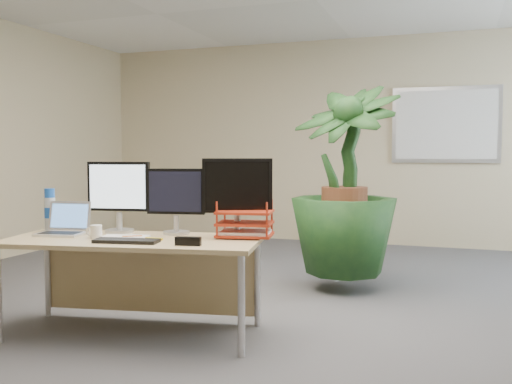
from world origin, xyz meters
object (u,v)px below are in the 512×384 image
(desk, at_px, (138,256))
(monitor_right, at_px, (176,197))
(floor_plant, at_px, (344,205))
(laptop, at_px, (65,226))
(monitor_left, at_px, (119,192))

(desk, bearing_deg, monitor_right, 45.68)
(desk, xyz_separation_m, floor_plant, (1.10, 1.59, 0.24))
(floor_plant, bearing_deg, laptop, -134.93)
(floor_plant, xyz_separation_m, monitor_right, (-0.91, -1.40, 0.15))
(monitor_right, distance_m, laptop, 0.80)
(desk, bearing_deg, monitor_left, 150.05)
(monitor_left, height_order, monitor_right, monitor_left)
(desk, relative_size, monitor_right, 3.89)
(floor_plant, height_order, monitor_left, floor_plant)
(desk, bearing_deg, floor_plant, 55.22)
(monitor_right, bearing_deg, monitor_left, -171.62)
(floor_plant, relative_size, monitor_right, 3.30)
(desk, distance_m, monitor_right, 0.48)
(desk, distance_m, monitor_left, 0.49)
(desk, height_order, floor_plant, floor_plant)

